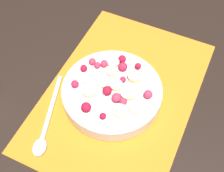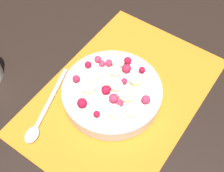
# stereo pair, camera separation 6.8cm
# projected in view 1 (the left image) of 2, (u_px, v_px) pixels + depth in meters

# --- Properties ---
(ground_plane) EXTENTS (3.00, 3.00, 0.00)m
(ground_plane) POSITION_uv_depth(u_px,v_px,m) (121.00, 95.00, 0.72)
(ground_plane) COLOR black
(placemat) EXTENTS (0.47, 0.32, 0.01)m
(placemat) POSITION_uv_depth(u_px,v_px,m) (121.00, 94.00, 0.72)
(placemat) COLOR orange
(placemat) RESTS_ON ground_plane
(fruit_bowl) EXTENTS (0.22, 0.22, 0.06)m
(fruit_bowl) POSITION_uv_depth(u_px,v_px,m) (112.00, 91.00, 0.69)
(fruit_bowl) COLOR silver
(fruit_bowl) RESTS_ON placemat
(spoon) EXTENTS (0.20, 0.08, 0.01)m
(spoon) POSITION_uv_depth(u_px,v_px,m) (45.00, 130.00, 0.66)
(spoon) COLOR silver
(spoon) RESTS_ON placemat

